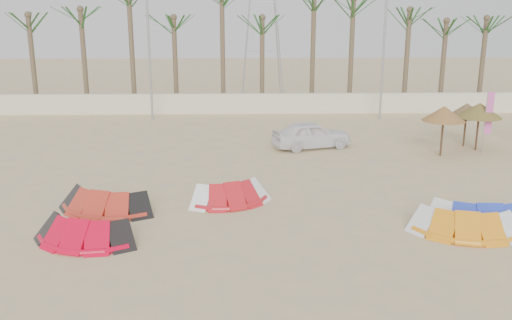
{
  "coord_description": "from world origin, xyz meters",
  "views": [
    {
      "loc": [
        -0.5,
        -14.44,
        6.98
      ],
      "look_at": [
        0.0,
        6.0,
        1.3
      ],
      "focal_mm": 40.0,
      "sensor_mm": 36.0,
      "label": 1
    }
  ],
  "objects_px": {
    "parasol_left": "(444,114)",
    "kite_red_mid": "(86,227)",
    "kite_red_right": "(231,191)",
    "parasol_right": "(467,110)",
    "car": "(311,135)",
    "kite_orange": "(462,219)",
    "kite_blue": "(481,210)",
    "parasol_mid": "(480,110)",
    "kite_red_left": "(106,198)"
  },
  "relations": [
    {
      "from": "kite_red_left",
      "to": "parasol_mid",
      "type": "bearing_deg",
      "value": 26.1
    },
    {
      "from": "kite_red_mid",
      "to": "car",
      "type": "xyz_separation_m",
      "value": [
        8.16,
        11.17,
        0.25
      ]
    },
    {
      "from": "kite_red_right",
      "to": "parasol_left",
      "type": "xyz_separation_m",
      "value": [
        9.74,
        6.18,
        1.59
      ]
    },
    {
      "from": "parasol_left",
      "to": "parasol_right",
      "type": "distance_m",
      "value": 2.53
    },
    {
      "from": "kite_red_mid",
      "to": "car",
      "type": "distance_m",
      "value": 13.84
    },
    {
      "from": "kite_red_right",
      "to": "parasol_right",
      "type": "bearing_deg",
      "value": 34.72
    },
    {
      "from": "kite_red_left",
      "to": "parasol_right",
      "type": "distance_m",
      "value": 18.11
    },
    {
      "from": "kite_red_left",
      "to": "parasol_left",
      "type": "distance_m",
      "value": 15.73
    },
    {
      "from": "kite_red_left",
      "to": "kite_red_right",
      "type": "bearing_deg",
      "value": 9.18
    },
    {
      "from": "kite_blue",
      "to": "parasol_right",
      "type": "relative_size",
      "value": 1.7
    },
    {
      "from": "kite_red_left",
      "to": "parasol_right",
      "type": "relative_size",
      "value": 1.69
    },
    {
      "from": "parasol_mid",
      "to": "parasol_right",
      "type": "bearing_deg",
      "value": 112.13
    },
    {
      "from": "kite_orange",
      "to": "parasol_mid",
      "type": "bearing_deg",
      "value": 65.97
    },
    {
      "from": "kite_orange",
      "to": "parasol_left",
      "type": "xyz_separation_m",
      "value": [
        2.46,
        9.16,
        1.59
      ]
    },
    {
      "from": "kite_red_mid",
      "to": "kite_red_right",
      "type": "height_order",
      "value": "same"
    },
    {
      "from": "kite_orange",
      "to": "parasol_mid",
      "type": "distance_m",
      "value": 11.27
    },
    {
      "from": "kite_blue",
      "to": "parasol_left",
      "type": "xyz_separation_m",
      "value": [
        1.51,
        8.36,
        1.59
      ]
    },
    {
      "from": "kite_red_right",
      "to": "parasol_left",
      "type": "height_order",
      "value": "parasol_left"
    },
    {
      "from": "kite_orange",
      "to": "kite_red_left",
      "type": "bearing_deg",
      "value": 168.87
    },
    {
      "from": "kite_blue",
      "to": "car",
      "type": "distance_m",
      "value": 10.91
    },
    {
      "from": "kite_red_mid",
      "to": "kite_blue",
      "type": "relative_size",
      "value": 0.93
    },
    {
      "from": "kite_red_right",
      "to": "kite_orange",
      "type": "bearing_deg",
      "value": -22.27
    },
    {
      "from": "kite_red_mid",
      "to": "kite_red_right",
      "type": "bearing_deg",
      "value": 37.84
    },
    {
      "from": "kite_orange",
      "to": "parasol_right",
      "type": "height_order",
      "value": "parasol_right"
    },
    {
      "from": "kite_red_mid",
      "to": "kite_red_right",
      "type": "xyz_separation_m",
      "value": [
        4.34,
        3.37,
        -0.0
      ]
    },
    {
      "from": "kite_red_mid",
      "to": "car",
      "type": "bearing_deg",
      "value": 53.86
    },
    {
      "from": "kite_red_right",
      "to": "parasol_left",
      "type": "bearing_deg",
      "value": 32.4
    },
    {
      "from": "kite_red_right",
      "to": "kite_orange",
      "type": "xyz_separation_m",
      "value": [
        7.28,
        -2.98,
        0.0
      ]
    },
    {
      "from": "kite_blue",
      "to": "kite_red_left",
      "type": "bearing_deg",
      "value": 173.26
    },
    {
      "from": "kite_orange",
      "to": "parasol_right",
      "type": "xyz_separation_m",
      "value": [
        4.23,
        10.96,
        1.41
      ]
    },
    {
      "from": "kite_red_left",
      "to": "kite_blue",
      "type": "bearing_deg",
      "value": -6.74
    },
    {
      "from": "kite_red_right",
      "to": "parasol_mid",
      "type": "xyz_separation_m",
      "value": [
        11.82,
        7.21,
        1.55
      ]
    },
    {
      "from": "kite_orange",
      "to": "car",
      "type": "relative_size",
      "value": 0.91
    },
    {
      "from": "kite_orange",
      "to": "kite_blue",
      "type": "height_order",
      "value": "same"
    },
    {
      "from": "kite_red_right",
      "to": "car",
      "type": "xyz_separation_m",
      "value": [
        3.82,
        7.8,
        0.25
      ]
    },
    {
      "from": "kite_red_left",
      "to": "kite_blue",
      "type": "distance_m",
      "value": 12.63
    },
    {
      "from": "kite_red_mid",
      "to": "parasol_mid",
      "type": "distance_m",
      "value": 19.38
    },
    {
      "from": "kite_red_mid",
      "to": "kite_blue",
      "type": "distance_m",
      "value": 12.62
    },
    {
      "from": "kite_orange",
      "to": "parasol_right",
      "type": "relative_size",
      "value": 1.63
    },
    {
      "from": "kite_blue",
      "to": "parasol_mid",
      "type": "distance_m",
      "value": 10.18
    },
    {
      "from": "kite_red_mid",
      "to": "kite_blue",
      "type": "bearing_deg",
      "value": 5.4
    },
    {
      "from": "kite_orange",
      "to": "kite_blue",
      "type": "bearing_deg",
      "value": 40.25
    },
    {
      "from": "parasol_left",
      "to": "kite_red_mid",
      "type": "bearing_deg",
      "value": -145.85
    },
    {
      "from": "kite_blue",
      "to": "parasol_right",
      "type": "xyz_separation_m",
      "value": [
        3.29,
        10.16,
        1.41
      ]
    },
    {
      "from": "kite_red_left",
      "to": "kite_orange",
      "type": "height_order",
      "value": "same"
    },
    {
      "from": "kite_red_left",
      "to": "parasol_left",
      "type": "relative_size",
      "value": 1.56
    },
    {
      "from": "kite_orange",
      "to": "parasol_right",
      "type": "distance_m",
      "value": 11.83
    },
    {
      "from": "kite_blue",
      "to": "parasol_mid",
      "type": "xyz_separation_m",
      "value": [
        3.6,
        9.39,
        1.55
      ]
    },
    {
      "from": "kite_red_mid",
      "to": "parasol_mid",
      "type": "xyz_separation_m",
      "value": [
        16.16,
        10.58,
        1.55
      ]
    },
    {
      "from": "kite_red_right",
      "to": "parasol_right",
      "type": "xyz_separation_m",
      "value": [
        11.51,
        7.98,
        1.41
      ]
    }
  ]
}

